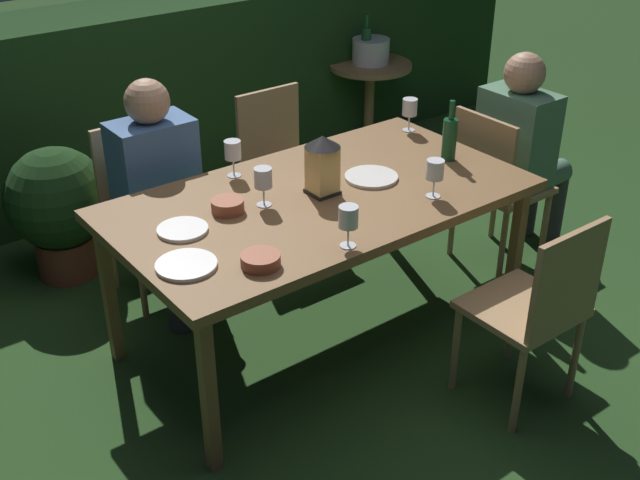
{
  "coord_description": "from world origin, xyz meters",
  "views": [
    {
      "loc": [
        -1.88,
        -2.46,
        2.26
      ],
      "look_at": [
        0.0,
        0.0,
        0.53
      ],
      "focal_mm": 44.74,
      "sensor_mm": 36.0,
      "label": 1
    }
  ],
  "objects_px": {
    "potted_plant_corner": "(58,205)",
    "plate_c": "(183,229)",
    "wine_glass_c": "(348,219)",
    "chair_head_far": "(495,182)",
    "green_bottle_on_table": "(450,138)",
    "wine_glass_d": "(410,109)",
    "person_in_blue": "(162,188)",
    "side_table": "(369,91)",
    "ice_bucket": "(371,49)",
    "wine_glass_e": "(263,180)",
    "person_in_green": "(523,146)",
    "bowl_bread": "(228,205)",
    "chair_side_right_b": "(281,162)",
    "wine_glass_b": "(435,171)",
    "dining_table": "(320,205)",
    "lantern_centerpiece": "(322,162)",
    "chair_side_left_b": "(537,305)",
    "wine_glass_a": "(233,152)",
    "plate_b": "(186,265)",
    "plate_a": "(371,177)",
    "chair_side_right_a": "(147,202)",
    "bowl_olives": "(261,260)"
  },
  "relations": [
    {
      "from": "chair_side_right_b",
      "to": "green_bottle_on_table",
      "type": "relative_size",
      "value": 3.0
    },
    {
      "from": "person_in_blue",
      "to": "potted_plant_corner",
      "type": "distance_m",
      "value": 0.71
    },
    {
      "from": "bowl_bread",
      "to": "wine_glass_c",
      "type": "bearing_deg",
      "value": -67.92
    },
    {
      "from": "bowl_olives",
      "to": "bowl_bread",
      "type": "xyz_separation_m",
      "value": [
        0.13,
        0.45,
        0.0
      ]
    },
    {
      "from": "chair_side_right_a",
      "to": "dining_table",
      "type": "bearing_deg",
      "value": -65.43
    },
    {
      "from": "person_in_blue",
      "to": "plate_a",
      "type": "bearing_deg",
      "value": -45.57
    },
    {
      "from": "wine_glass_e",
      "to": "bowl_bread",
      "type": "xyz_separation_m",
      "value": [
        -0.15,
        0.04,
        -0.09
      ]
    },
    {
      "from": "dining_table",
      "to": "bowl_olives",
      "type": "bearing_deg",
      "value": -147.38
    },
    {
      "from": "chair_side_left_b",
      "to": "bowl_bread",
      "type": "xyz_separation_m",
      "value": [
        -0.81,
        1.0,
        0.29
      ]
    },
    {
      "from": "dining_table",
      "to": "wine_glass_c",
      "type": "relative_size",
      "value": 10.72
    },
    {
      "from": "plate_c",
      "to": "bowl_bread",
      "type": "relative_size",
      "value": 1.49
    },
    {
      "from": "wine_glass_e",
      "to": "side_table",
      "type": "distance_m",
      "value": 2.58
    },
    {
      "from": "person_in_blue",
      "to": "wine_glass_e",
      "type": "xyz_separation_m",
      "value": [
        0.16,
        -0.63,
        0.23
      ]
    },
    {
      "from": "chair_head_far",
      "to": "wine_glass_c",
      "type": "bearing_deg",
      "value": -162.54
    },
    {
      "from": "wine_glass_c",
      "to": "side_table",
      "type": "bearing_deg",
      "value": 47.72
    },
    {
      "from": "chair_side_left_b",
      "to": "person_in_green",
      "type": "distance_m",
      "value": 1.31
    },
    {
      "from": "green_bottle_on_table",
      "to": "wine_glass_d",
      "type": "distance_m",
      "value": 0.4
    },
    {
      "from": "wine_glass_e",
      "to": "lantern_centerpiece",
      "type": "bearing_deg",
      "value": -12.2
    },
    {
      "from": "wine_glass_e",
      "to": "plate_b",
      "type": "relative_size",
      "value": 0.74
    },
    {
      "from": "wine_glass_c",
      "to": "chair_head_far",
      "type": "bearing_deg",
      "value": 17.46
    },
    {
      "from": "chair_side_left_b",
      "to": "chair_side_right_b",
      "type": "bearing_deg",
      "value": 90.0
    },
    {
      "from": "chair_side_left_b",
      "to": "person_in_blue",
      "type": "xyz_separation_m",
      "value": [
        -0.82,
        1.59,
        0.15
      ]
    },
    {
      "from": "wine_glass_a",
      "to": "plate_b",
      "type": "xyz_separation_m",
      "value": [
        -0.56,
        -0.57,
        -0.11
      ]
    },
    {
      "from": "wine_glass_d",
      "to": "person_in_green",
      "type": "bearing_deg",
      "value": -31.37
    },
    {
      "from": "ice_bucket",
      "to": "dining_table",
      "type": "bearing_deg",
      "value": -135.72
    },
    {
      "from": "wine_glass_e",
      "to": "wine_glass_d",
      "type": "bearing_deg",
      "value": 13.72
    },
    {
      "from": "potted_plant_corner",
      "to": "plate_c",
      "type": "bearing_deg",
      "value": -85.63
    },
    {
      "from": "chair_head_far",
      "to": "person_in_blue",
      "type": "distance_m",
      "value": 1.72
    },
    {
      "from": "person_in_blue",
      "to": "green_bottle_on_table",
      "type": "relative_size",
      "value": 3.96
    },
    {
      "from": "chair_head_far",
      "to": "wine_glass_b",
      "type": "xyz_separation_m",
      "value": [
        -0.78,
        -0.31,
        0.38
      ]
    },
    {
      "from": "green_bottle_on_table",
      "to": "bowl_bread",
      "type": "height_order",
      "value": "green_bottle_on_table"
    },
    {
      "from": "person_in_blue",
      "to": "lantern_centerpiece",
      "type": "xyz_separation_m",
      "value": [
        0.42,
        -0.69,
        0.26
      ]
    },
    {
      "from": "wine_glass_a",
      "to": "ice_bucket",
      "type": "distance_m",
      "value": 2.3
    },
    {
      "from": "chair_side_right_b",
      "to": "potted_plant_corner",
      "type": "relative_size",
      "value": 1.22
    },
    {
      "from": "chair_side_right_b",
      "to": "wine_glass_a",
      "type": "distance_m",
      "value": 0.87
    },
    {
      "from": "person_in_green",
      "to": "bowl_bread",
      "type": "relative_size",
      "value": 8.4
    },
    {
      "from": "wine_glass_b",
      "to": "ice_bucket",
      "type": "bearing_deg",
      "value": 55.96
    },
    {
      "from": "wine_glass_d",
      "to": "bowl_bread",
      "type": "relative_size",
      "value": 1.23
    },
    {
      "from": "person_in_blue",
      "to": "potted_plant_corner",
      "type": "bearing_deg",
      "value": 118.5
    },
    {
      "from": "chair_side_left_b",
      "to": "chair_side_right_b",
      "type": "height_order",
      "value": "same"
    },
    {
      "from": "chair_side_right_b",
      "to": "plate_b",
      "type": "bearing_deg",
      "value": -137.23
    },
    {
      "from": "chair_side_right_b",
      "to": "bowl_bread",
      "type": "distance_m",
      "value": 1.17
    },
    {
      "from": "side_table",
      "to": "plate_c",
      "type": "bearing_deg",
      "value": -145.67
    },
    {
      "from": "chair_side_left_b",
      "to": "wine_glass_a",
      "type": "bearing_deg",
      "value": 115.04
    },
    {
      "from": "bowl_bread",
      "to": "side_table",
      "type": "distance_m",
      "value": 2.66
    },
    {
      "from": "wine_glass_a",
      "to": "ice_bucket",
      "type": "bearing_deg",
      "value": 33.89
    },
    {
      "from": "chair_side_right_b",
      "to": "green_bottle_on_table",
      "type": "distance_m",
      "value": 1.07
    },
    {
      "from": "wine_glass_c",
      "to": "side_table",
      "type": "distance_m",
      "value": 2.86
    },
    {
      "from": "side_table",
      "to": "ice_bucket",
      "type": "xyz_separation_m",
      "value": [
        -0.0,
        0.0,
        0.3
      ]
    },
    {
      "from": "wine_glass_c",
      "to": "bowl_bread",
      "type": "distance_m",
      "value": 0.57
    }
  ]
}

